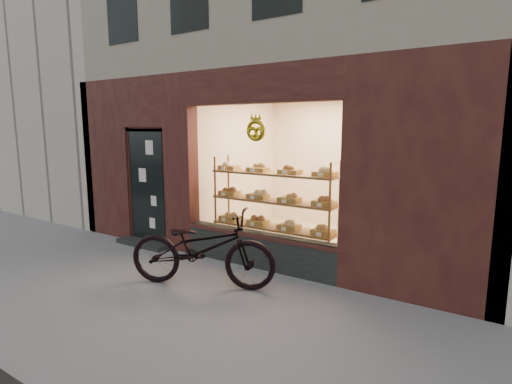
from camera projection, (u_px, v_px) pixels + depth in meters
The scene contains 4 objects.
ground at pixel (135, 309), 4.87m from camera, with size 90.00×90.00×0.00m, color slate.
neighbor_left at pixel (68, 60), 13.87m from camera, with size 12.00×7.00×9.00m, color beige.
display_shelf at pixel (273, 209), 6.60m from camera, with size 2.20×0.45×1.70m.
bicycle at pixel (202, 248), 5.52m from camera, with size 0.72×2.07×1.09m, color black.
Camera 1 is at (3.74, -3.03, 2.20)m, focal length 28.00 mm.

